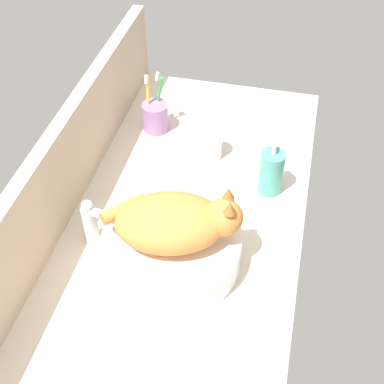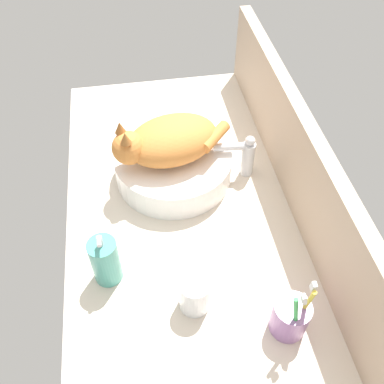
# 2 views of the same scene
# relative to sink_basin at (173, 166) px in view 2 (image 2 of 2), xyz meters

# --- Properties ---
(ground_plane) EXTENTS (1.28, 0.63, 0.04)m
(ground_plane) POSITION_rel_sink_basin_xyz_m (0.15, 0.01, -0.06)
(ground_plane) COLOR beige
(backsplash_panel) EXTENTS (1.28, 0.04, 0.25)m
(backsplash_panel) POSITION_rel_sink_basin_xyz_m (0.15, 0.31, 0.08)
(backsplash_panel) COLOR tan
(backsplash_panel) RESTS_ON ground_plane
(sink_basin) EXTENTS (0.33, 0.33, 0.08)m
(sink_basin) POSITION_rel_sink_basin_xyz_m (0.00, 0.00, 0.00)
(sink_basin) COLOR white
(sink_basin) RESTS_ON ground_plane
(cat) EXTENTS (0.23, 0.32, 0.14)m
(cat) POSITION_rel_sink_basin_xyz_m (0.00, -0.01, 0.10)
(cat) COLOR orange
(cat) RESTS_ON sink_basin
(faucet) EXTENTS (0.04, 0.12, 0.14)m
(faucet) POSITION_rel_sink_basin_xyz_m (0.02, 0.20, 0.03)
(faucet) COLOR silver
(faucet) RESTS_ON ground_plane
(soap_dispenser) EXTENTS (0.07, 0.07, 0.16)m
(soap_dispenser) POSITION_rel_sink_basin_xyz_m (0.30, -0.20, 0.02)
(soap_dispenser) COLOR teal
(soap_dispenser) RESTS_ON ground_plane
(toothbrush_cup) EXTENTS (0.08, 0.08, 0.19)m
(toothbrush_cup) POSITION_rel_sink_basin_xyz_m (0.49, 0.18, 0.01)
(toothbrush_cup) COLOR #996BA8
(toothbrush_cup) RESTS_ON ground_plane
(water_glass) EXTENTS (0.07, 0.07, 0.09)m
(water_glass) POSITION_rel_sink_basin_xyz_m (0.41, -0.01, -0.00)
(water_glass) COLOR white
(water_glass) RESTS_ON ground_plane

